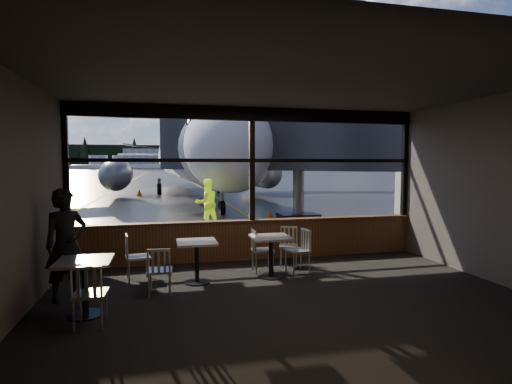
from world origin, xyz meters
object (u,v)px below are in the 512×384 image
object	(u,v)px
passenger	(66,245)
cafe_table_near	(271,257)
cafe_table_mid	(197,262)
ground_crew	(207,203)
chair_mid_s	(160,271)
cone_wing	(139,192)
chair_near_e	(297,251)
cafe_table_left	(85,288)
chair_near_n	(289,247)
chair_mid_w	(138,258)
jet_bridge	(312,160)
chair_near_w	(263,251)
chair_left_s	(90,295)
airliner	(191,120)
cone_nose	(270,214)

from	to	relation	value
passenger	cafe_table_near	bearing A→B (deg)	-25.21
cafe_table_mid	ground_crew	size ratio (longest dim) A/B	0.47
cafe_table_mid	chair_mid_s	distance (m)	0.88
cone_wing	chair_near_e	bearing A→B (deg)	-78.69
cafe_table_left	passenger	distance (m)	1.02
cafe_table_near	ground_crew	world-z (taller)	ground_crew
chair_near_n	chair_mid_w	bearing A→B (deg)	26.79
jet_bridge	chair_near_e	distance (m)	7.70
chair_near_e	chair_near_n	xyz separation A→B (m)	(0.00, 0.58, -0.02)
chair_near_w	ground_crew	world-z (taller)	ground_crew
cafe_table_near	chair_left_s	size ratio (longest dim) A/B	0.91
cafe_table_near	cone_wing	xyz separation A→B (m)	(-3.62, 21.36, -0.15)
cafe_table_mid	chair_near_n	bearing A→B (deg)	21.65
chair_near_w	chair_left_s	xyz separation A→B (m)	(-2.96, -2.13, 0.00)
chair_mid_s	cafe_table_left	bearing A→B (deg)	-143.79
chair_near_w	chair_near_n	distance (m)	0.77
airliner	passenger	bearing A→B (deg)	-101.62
cafe_table_near	ground_crew	xyz separation A→B (m)	(-0.54, 6.47, 0.44)
airliner	ground_crew	size ratio (longest dim) A/B	20.60
cone_wing	chair_near_w	bearing A→B (deg)	-80.36
cone_nose	cone_wing	distance (m)	14.65
cafe_table_mid	chair_near_n	xyz separation A→B (m)	(2.05, 0.81, 0.03)
passenger	airliner	bearing A→B (deg)	47.58
chair_near_n	cone_nose	bearing A→B (deg)	-83.21
chair_mid_w	chair_left_s	xyz separation A→B (m)	(-0.51, -2.06, -0.01)
cafe_table_mid	airliner	bearing A→B (deg)	86.23
cafe_table_near	chair_near_n	size ratio (longest dim) A/B	0.95
chair_left_s	chair_mid_s	bearing A→B (deg)	52.96
chair_near_e	ground_crew	distance (m)	6.40
chair_near_n	cone_wing	bearing A→B (deg)	-59.66
cafe_table_mid	chair_left_s	size ratio (longest dim) A/B	0.88
airliner	cafe_table_left	size ratio (longest dim) A/B	41.88
chair_near_e	chair_mid_w	world-z (taller)	chair_mid_w
airliner	cone_nose	xyz separation A→B (m)	(2.13, -13.68, -5.12)
jet_bridge	chair_near_w	distance (m)	7.80
cafe_table_near	cafe_table_mid	bearing A→B (deg)	-178.37
chair_mid_s	chair_near_e	bearing A→B (deg)	20.21
passenger	cafe_table_mid	bearing A→B (deg)	-20.99
ground_crew	cone_nose	size ratio (longest dim) A/B	3.90
chair_left_s	passenger	world-z (taller)	passenger
jet_bridge	chair_near_w	xyz separation A→B (m)	(-3.63, -6.63, -1.92)
cafe_table_left	chair_near_e	xyz separation A→B (m)	(3.77, 1.48, 0.03)
chair_mid_w	airliner	bearing A→B (deg)	164.81
cafe_table_left	chair_near_e	world-z (taller)	chair_near_e
cafe_table_left	cone_nose	bearing A→B (deg)	60.10
cafe_table_mid	chair_near_e	size ratio (longest dim) A/B	0.88
ground_crew	cafe_table_left	bearing A→B (deg)	54.40
airliner	jet_bridge	xyz separation A→B (m)	(3.58, -14.52, -2.96)
jet_bridge	chair_near_n	distance (m)	7.20
chair_near_n	cone_nose	size ratio (longest dim) A/B	1.97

